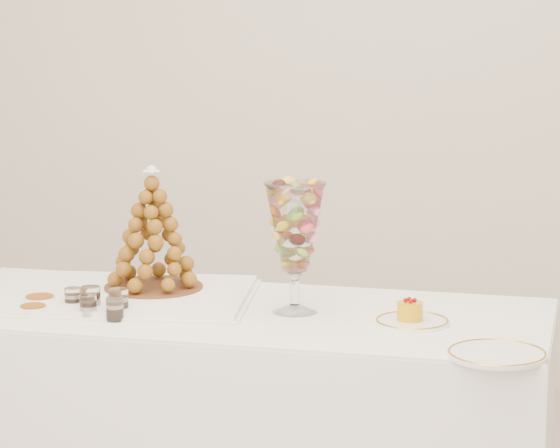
# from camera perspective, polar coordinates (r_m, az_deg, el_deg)

# --- Properties ---
(buffet_table) EXTENTS (1.80, 0.73, 0.68)m
(buffet_table) POSITION_cam_1_polar(r_m,az_deg,el_deg) (3.89, -1.93, -8.58)
(buffet_table) COLOR white
(buffet_table) RESTS_ON ground
(lace_tray) EXTENTS (0.73, 0.58, 0.02)m
(lace_tray) POSITION_cam_1_polar(r_m,az_deg,el_deg) (3.94, -6.30, -3.06)
(lace_tray) COLOR white
(lace_tray) RESTS_ON buffet_table
(macaron_vase) EXTENTS (0.17, 0.17, 0.37)m
(macaron_vase) POSITION_cam_1_polar(r_m,az_deg,el_deg) (3.72, 0.64, -0.21)
(macaron_vase) COLOR white
(macaron_vase) RESTS_ON buffet_table
(cake_plate) EXTENTS (0.21, 0.21, 0.01)m
(cake_plate) POSITION_cam_1_polar(r_m,az_deg,el_deg) (3.66, 5.71, -4.21)
(cake_plate) COLOR white
(cake_plate) RESTS_ON buffet_table
(spare_plate) EXTENTS (0.25, 0.25, 0.01)m
(spare_plate) POSITION_cam_1_polar(r_m,az_deg,el_deg) (3.38, 9.32, -5.56)
(spare_plate) COLOR white
(spare_plate) RESTS_ON buffet_table
(verrine_a) EXTENTS (0.05, 0.05, 0.06)m
(verrine_a) POSITION_cam_1_polar(r_m,az_deg,el_deg) (3.83, -8.91, -3.20)
(verrine_a) COLOR white
(verrine_a) RESTS_ON buffet_table
(verrine_b) EXTENTS (0.07, 0.07, 0.08)m
(verrine_b) POSITION_cam_1_polar(r_m,az_deg,el_deg) (3.79, -8.15, -3.24)
(verrine_b) COLOR white
(verrine_b) RESTS_ON buffet_table
(verrine_c) EXTENTS (0.06, 0.06, 0.08)m
(verrine_c) POSITION_cam_1_polar(r_m,az_deg,el_deg) (3.75, -6.96, -3.35)
(verrine_c) COLOR white
(verrine_c) RESTS_ON buffet_table
(verrine_d) EXTENTS (0.06, 0.06, 0.06)m
(verrine_d) POSITION_cam_1_polar(r_m,az_deg,el_deg) (3.73, -8.25, -3.55)
(verrine_d) COLOR white
(verrine_d) RESTS_ON buffet_table
(verrine_e) EXTENTS (0.05, 0.05, 0.07)m
(verrine_e) POSITION_cam_1_polar(r_m,az_deg,el_deg) (3.70, -7.12, -3.65)
(verrine_e) COLOR white
(verrine_e) RESTS_ON buffet_table
(ramekin_back) EXTENTS (0.09, 0.09, 0.03)m
(ramekin_back) POSITION_cam_1_polar(r_m,az_deg,el_deg) (3.89, -10.29, -3.31)
(ramekin_back) COLOR white
(ramekin_back) RESTS_ON buffet_table
(ramekin_front) EXTENTS (0.08, 0.08, 0.02)m
(ramekin_front) POSITION_cam_1_polar(r_m,az_deg,el_deg) (3.80, -10.58, -3.69)
(ramekin_front) COLOR white
(ramekin_front) RESTS_ON buffet_table
(croquembouche) EXTENTS (0.30, 0.30, 0.37)m
(croquembouche) POSITION_cam_1_polar(r_m,az_deg,el_deg) (3.94, -5.51, -0.21)
(croquembouche) COLOR brown
(croquembouche) RESTS_ON lace_tray
(mousse_cake) EXTENTS (0.07, 0.07, 0.06)m
(mousse_cake) POSITION_cam_1_polar(r_m,az_deg,el_deg) (3.66, 5.61, -3.74)
(mousse_cake) COLOR #E2A40A
(mousse_cake) RESTS_ON cake_plate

